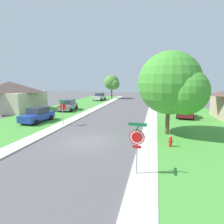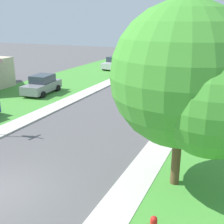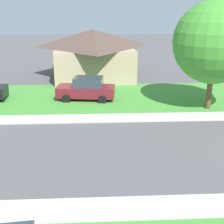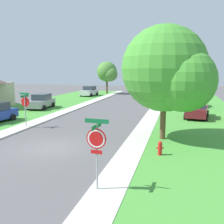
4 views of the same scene
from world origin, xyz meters
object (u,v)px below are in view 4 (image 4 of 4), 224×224
object	(u,v)px
tree_across_right	(169,71)
tree_sidewalk_near	(172,72)
tree_corner_large	(108,72)
fire_hydrant	(160,148)
stop_sign_far_corner	(25,104)
car_maroon_near_corner	(197,109)
car_silver_driveway_right	(89,91)
car_red_across_road	(185,92)
car_grey_behind_trees	(41,102)
car_black_far_down_street	(194,100)
stop_sign_near_corner	(97,143)

from	to	relation	value
tree_across_right	tree_sidewalk_near	distance (m)	22.28
tree_across_right	tree_corner_large	size ratio (longest dim) A/B	1.20
tree_sidewalk_near	fire_hydrant	xyz separation A→B (m)	(0.18, -25.43, -3.72)
stop_sign_far_corner	car_maroon_near_corner	world-z (taller)	stop_sign_far_corner
car_silver_driveway_right	car_red_across_road	bearing A→B (deg)	7.12
tree_across_right	tree_sidewalk_near	world-z (taller)	tree_across_right
car_grey_behind_trees	car_black_far_down_street	bearing A→B (deg)	20.38
stop_sign_near_corner	tree_sidewalk_near	size ratio (longest dim) A/B	0.45
stop_sign_far_corner	car_maroon_near_corner	distance (m)	15.24
stop_sign_near_corner	car_black_far_down_street	world-z (taller)	stop_sign_near_corner
car_grey_behind_trees	car_maroon_near_corner	bearing A→B (deg)	-5.82
tree_sidewalk_near	car_silver_driveway_right	bearing A→B (deg)	166.29
car_silver_driveway_right	car_red_across_road	xyz separation A→B (m)	(15.93, 1.99, 0.00)
car_maroon_near_corner	stop_sign_near_corner	bearing A→B (deg)	-105.52
car_grey_behind_trees	tree_sidewalk_near	bearing A→B (deg)	39.66
stop_sign_far_corner	car_silver_driveway_right	xyz separation A→B (m)	(-3.33, 24.48, -1.01)
car_maroon_near_corner	car_black_far_down_street	size ratio (longest dim) A/B	1.03
car_red_across_road	tree_sidewalk_near	world-z (taller)	tree_sidewalk_near
tree_corner_large	fire_hydrant	distance (m)	36.11
tree_across_right	tree_corner_large	world-z (taller)	tree_across_right
car_silver_driveway_right	car_black_far_down_street	world-z (taller)	same
tree_across_right	fire_hydrant	size ratio (longest dim) A/B	8.77
car_maroon_near_corner	car_black_far_down_street	bearing A→B (deg)	89.04
tree_across_right	car_silver_driveway_right	bearing A→B (deg)	119.05
stop_sign_near_corner	car_maroon_near_corner	xyz separation A→B (m)	(4.56, 16.43, -1.00)
stop_sign_far_corner	fire_hydrant	distance (m)	11.61
car_grey_behind_trees	car_red_across_road	size ratio (longest dim) A/B	1.02
car_grey_behind_trees	tree_across_right	distance (m)	18.39
stop_sign_near_corner	car_black_far_down_street	distance (m)	25.04
car_maroon_near_corner	car_silver_driveway_right	distance (m)	23.76
car_black_far_down_street	fire_hydrant	size ratio (longest dim) A/B	5.24
car_red_across_road	car_black_far_down_street	bearing A→B (deg)	-85.86
fire_hydrant	car_maroon_near_corner	bearing A→B (deg)	77.70
tree_across_right	fire_hydrant	distance (m)	5.07
car_maroon_near_corner	car_grey_behind_trees	bearing A→B (deg)	174.18
tree_across_right	tree_corner_large	distance (m)	33.07
car_red_across_road	fire_hydrant	world-z (taller)	car_red_across_road
stop_sign_near_corner	tree_sidewalk_near	world-z (taller)	tree_sidewalk_near
car_red_across_road	tree_corner_large	world-z (taller)	tree_corner_large
tree_across_right	tree_corner_large	xyz separation A→B (m)	(-12.33, 30.69, -0.38)
stop_sign_near_corner	car_red_across_road	distance (m)	35.66
stop_sign_far_corner	car_silver_driveway_right	world-z (taller)	stop_sign_far_corner
car_black_far_down_street	car_grey_behind_trees	bearing A→B (deg)	-159.62
tree_sidewalk_near	fire_hydrant	world-z (taller)	tree_sidewalk_near
car_silver_driveway_right	car_black_far_down_street	bearing A→B (deg)	-27.95
car_silver_driveway_right	stop_sign_far_corner	bearing A→B (deg)	-82.25
tree_sidewalk_near	stop_sign_far_corner	bearing A→B (deg)	-116.46
stop_sign_far_corner	tree_sidewalk_near	world-z (taller)	tree_sidewalk_near
car_silver_driveway_right	fire_hydrant	xyz separation A→B (m)	(14.01, -28.80, -0.44)
car_maroon_near_corner	tree_sidewalk_near	bearing A→B (deg)	101.39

